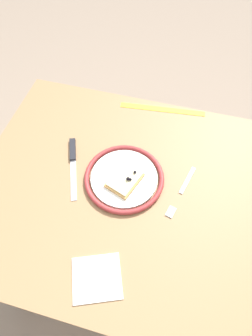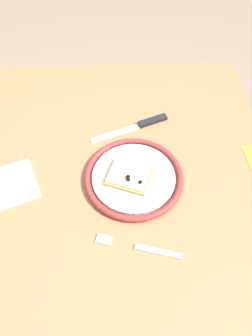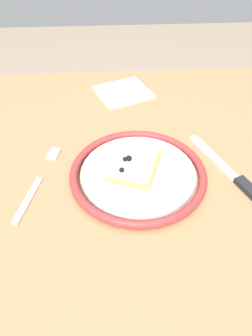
{
  "view_description": "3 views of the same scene",
  "coord_description": "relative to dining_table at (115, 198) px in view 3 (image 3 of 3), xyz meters",
  "views": [
    {
      "loc": [
        -0.08,
        0.42,
        1.57
      ],
      "look_at": [
        0.05,
        -0.06,
        0.79
      ],
      "focal_mm": 30.69,
      "sensor_mm": 36.0,
      "label": 1
    },
    {
      "loc": [
        -0.42,
        -0.0,
        1.46
      ],
      "look_at": [
        0.07,
        -0.02,
        0.78
      ],
      "focal_mm": 34.25,
      "sensor_mm": 36.0,
      "label": 2
    },
    {
      "loc": [
        -0.01,
        -0.47,
        1.2
      ],
      "look_at": [
        0.02,
        -0.04,
        0.79
      ],
      "focal_mm": 34.64,
      "sensor_mm": 36.0,
      "label": 3
    }
  ],
  "objects": [
    {
      "name": "ground_plane",
      "position": [
        0.0,
        0.0,
        -0.67
      ],
      "size": [
        6.0,
        6.0,
        0.0
      ],
      "primitive_type": "plane",
      "color": "gray"
    },
    {
      "name": "dining_table",
      "position": [
        0.0,
        0.0,
        0.0
      ],
      "size": [
        1.05,
        0.81,
        0.76
      ],
      "color": "#936D47",
      "rests_on": "ground_plane"
    },
    {
      "name": "plate",
      "position": [
        0.04,
        -0.03,
        0.1
      ],
      "size": [
        0.26,
        0.26,
        0.02
      ],
      "color": "white",
      "rests_on": "dining_table"
    },
    {
      "name": "pizza_slice_near",
      "position": [
        0.04,
        -0.02,
        0.11
      ],
      "size": [
        0.12,
        0.13,
        0.03
      ],
      "color": "tan",
      "rests_on": "plate"
    },
    {
      "name": "knife",
      "position": [
        0.24,
        -0.07,
        0.1
      ],
      "size": [
        0.11,
        0.23,
        0.01
      ],
      "color": "silver",
      "rests_on": "dining_table"
    },
    {
      "name": "fork",
      "position": [
        -0.14,
        -0.03,
        0.1
      ],
      "size": [
        0.07,
        0.2,
        0.0
      ],
      "color": "#B8B8B8",
      "rests_on": "dining_table"
    },
    {
      "name": "napkin",
      "position": [
        0.03,
        0.28,
        0.1
      ],
      "size": [
        0.17,
        0.16,
        0.0
      ],
      "primitive_type": "cube",
      "rotation": [
        0.0,
        0.0,
        0.38
      ],
      "color": "white",
      "rests_on": "dining_table"
    }
  ]
}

